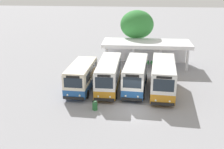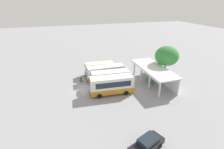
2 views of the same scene
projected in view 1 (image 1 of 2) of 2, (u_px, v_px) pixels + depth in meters
The scene contains 12 objects.
ground_plane at pixel (133, 110), 26.28m from camera, with size 180.00×180.00×0.00m, color #939399.
city_bus_nearest_orange at pixel (81, 76), 30.13m from camera, with size 2.63×6.70×2.97m.
city_bus_second_in_row at pixel (109, 74), 30.43m from camera, with size 2.33×8.01×3.20m.
city_bus_middle_cream at pixel (136, 74), 30.37m from camera, with size 2.78×7.88×3.18m.
city_bus_fourth_amber at pixel (163, 76), 29.47m from camera, with size 2.96×8.11×3.38m.
terminal_canopy at pixel (146, 47), 38.63m from camera, with size 11.91×4.59×3.40m.
waiting_chair_end_by_column at pixel (138, 63), 38.41m from camera, with size 0.46×0.46×0.86m.
waiting_chair_second_from_end at pixel (143, 63), 38.43m from camera, with size 0.46×0.46×0.86m.
waiting_chair_middle_seat at pixel (147, 63), 38.34m from camera, with size 0.46×0.46×0.86m.
waiting_chair_fourth_seat at pixel (152, 63), 38.31m from camera, with size 0.46×0.46×0.86m.
roadside_tree_behind_canopy at pixel (137, 25), 40.83m from camera, with size 4.87×4.87×7.19m.
litter_bin_apron at pixel (95, 105), 26.11m from camera, with size 0.49×0.49×0.90m.
Camera 1 is at (0.09, -23.72, 11.97)m, focal length 44.80 mm.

